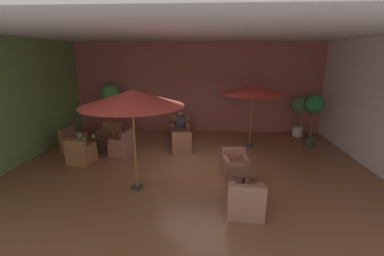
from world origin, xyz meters
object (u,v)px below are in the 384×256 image
Objects in this scene: potted_tree_mid_left at (313,109)px; iced_drink_cup at (93,136)px; armchair_front_right_north at (181,144)px; patron_blue_shirt at (180,120)px; cafe_table_front_right at (179,132)px; potted_tree_mid_right at (111,98)px; armchair_front_right_east at (181,128)px; potted_tree_left_corner at (300,110)px; armchair_front_left_north at (81,154)px; patio_umbrella_tall_red at (132,98)px; armchair_mid_center_north at (235,167)px; cafe_table_front_left at (97,141)px; armchair_front_left_south at (110,137)px; armchair_mid_center_east at (246,202)px; cafe_table_mid_center at (244,177)px; armchair_front_left_east at (123,146)px; patio_umbrella_center_beige at (252,90)px; patron_by_window at (80,143)px.

potted_tree_mid_left is 8.42m from iced_drink_cup.
armchair_front_right_north is 1.31× the size of patron_blue_shirt.
potted_tree_mid_right is (-3.19, 1.17, 1.19)m from cafe_table_front_right.
armchair_front_right_east is 0.51× the size of potted_tree_left_corner.
potted_tree_mid_right reaches higher than armchair_front_left_north.
patio_umbrella_tall_red reaches higher than potted_tree_mid_left.
patron_blue_shirt is at bearing 116.43° from armchair_mid_center_north.
patio_umbrella_tall_red is at bearing -50.97° from cafe_table_front_left.
armchair_front_left_north is 4.57m from patron_blue_shirt.
armchair_front_left_north is at bearing -87.99° from potted_tree_mid_right.
potted_tree_mid_right reaches higher than armchair_front_right_north.
armchair_front_left_south reaches higher than armchair_front_right_north.
armchair_mid_center_north is 3.61m from patio_umbrella_tall_red.
potted_tree_mid_left is at bearing 57.30° from armchair_mid_center_east.
armchair_front_left_east is at bearing 147.47° from cafe_table_mid_center.
armchair_front_right_north is 2.15m from armchair_front_right_east.
armchair_front_left_east is at bearing -6.42° from iced_drink_cup.
armchair_mid_center_north is (3.89, -1.57, -0.03)m from armchair_front_left_east.
cafe_table_front_left is at bearing -174.65° from armchair_front_right_north.
cafe_table_mid_center is (4.94, -3.77, 0.13)m from armchair_front_left_south.
armchair_front_left_south is at bearing -179.05° from patio_umbrella_center_beige.
potted_tree_mid_right is (-0.40, 1.49, 1.34)m from armchair_front_left_south.
patio_umbrella_center_beige reaches higher than armchair_front_left_south.
armchair_front_right_east is 3.73m from patio_umbrella_center_beige.
armchair_front_left_north is 8.70m from potted_tree_mid_left.
armchair_front_left_south is 1.00× the size of armchair_front_right_north.
potted_tree_left_corner is (8.04, 1.66, 0.89)m from armchair_front_left_south.
cafe_table_front_left is at bearing 151.49° from cafe_table_mid_center.
armchair_front_right_east reaches higher than cafe_table_front_left.
potted_tree_mid_left is at bearing -12.40° from patron_blue_shirt.
potted_tree_mid_right is at bearing 167.04° from patio_umbrella_center_beige.
cafe_table_front_right is at bearing -20.10° from potted_tree_mid_right.
patron_blue_shirt is at bearing 48.35° from armchair_front_left_north.
patron_by_window is (0.13, -3.49, -0.94)m from potted_tree_mid_right.
potted_tree_left_corner is (5.29, 0.26, 0.87)m from armchair_front_right_east.
armchair_mid_center_east is at bearing -44.49° from armchair_front_left_south.
potted_tree_left_corner is 16.29× the size of iced_drink_cup.
potted_tree_left_corner is at bearing 11.70° from armchair_front_left_south.
cafe_table_front_right is (2.90, 1.35, -0.01)m from cafe_table_front_left.
armchair_front_right_east is at bearing 92.46° from patron_blue_shirt.
armchair_front_left_south is 1.27× the size of cafe_table_mid_center.
potted_tree_mid_right is (-5.26, 6.26, 1.34)m from armchair_mid_center_east.
armchair_front_left_north is at bearing -144.43° from armchair_front_left_east.
cafe_table_mid_center is 0.84× the size of armchair_mid_center_north.
cafe_table_front_left is 2.80m from potted_tree_mid_right.
cafe_table_front_left is 0.25× the size of patio_umbrella_tall_red.
patio_umbrella_center_beige is 1.06× the size of potted_tree_mid_right.
patio_umbrella_tall_red is (1.17, -2.52, 2.15)m from armchair_front_left_east.
potted_tree_mid_left reaches higher than armchair_front_right_north.
armchair_front_right_north is at bearing -13.81° from armchair_front_left_south.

